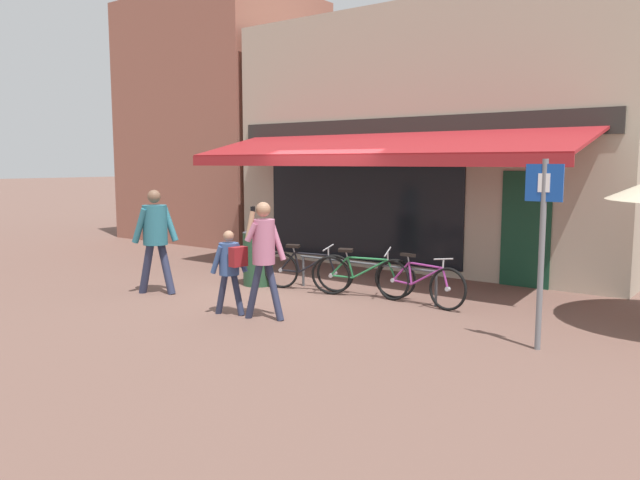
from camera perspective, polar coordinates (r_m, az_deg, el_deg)
ground_plane at (r=11.10m, az=-3.05°, el=-4.61°), size 160.00×160.00×0.00m
shop_front at (r=14.19m, az=10.33°, el=8.89°), size 8.83×5.00×5.45m
neighbour_building at (r=19.01m, az=-8.88°, el=10.54°), size 5.17×4.00×6.84m
bike_rack_rail at (r=10.61m, az=4.11°, el=-2.63°), size 2.78×0.04×0.57m
bicycle_black at (r=11.01m, az=-1.18°, el=-2.76°), size 1.65×0.64×0.82m
bicycle_green at (r=10.48m, az=3.88°, el=-3.26°), size 1.73×0.77×0.85m
bicycle_purple at (r=10.02m, az=9.07°, el=-3.88°), size 1.70×0.52×0.82m
pedestrian_adult at (r=8.91m, az=-5.18°, el=-0.64°), size 0.58×0.53×1.71m
pedestrian_child at (r=9.27m, az=-8.20°, el=-2.09°), size 0.53×0.44×1.27m
pedestrian_second_adult at (r=11.01m, az=-14.84°, el=0.79°), size 0.62×0.68×1.81m
litter_bin at (r=11.54m, az=-5.69°, el=-1.43°), size 0.56×0.56×1.09m
parking_sign at (r=7.84m, az=19.66°, el=0.53°), size 0.44×0.07×2.29m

